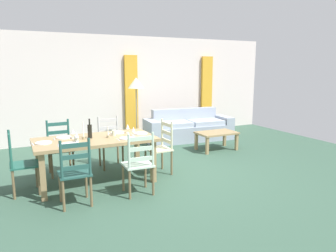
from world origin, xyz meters
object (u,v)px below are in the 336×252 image
object	(u,v)px
dining_chair_head_west	(20,163)
wine_glass_far_left	(73,132)
dining_chair_far_left	(60,147)
coffee_cup_primary	(114,133)
dining_chair_head_east	(161,147)
coffee_table	(216,135)
coffee_cup_secondary	(76,139)
wine_glass_far_right	(128,127)
dining_table	(96,144)
wine_glass_near_left	(76,135)
standing_lamp	(136,87)
wine_bottle	(90,131)
dining_chair_near_right	(139,164)
dining_chair_far_right	(110,142)
dining_chair_near_left	(75,172)
wine_glass_near_right	(134,130)
couch	(188,129)

from	to	relation	value
dining_chair_head_west	wine_glass_far_left	distance (m)	0.89
dining_chair_far_left	coffee_cup_primary	distance (m)	1.09
dining_chair_far_left	dining_chair_head_east	size ratio (longest dim) A/B	1.00
wine_glass_far_left	coffee_table	bearing A→B (deg)	12.70
coffee_cup_secondary	wine_glass_far_left	bearing A→B (deg)	91.51
wine_glass_far_right	coffee_cup_primary	size ratio (longest dim) A/B	1.79
dining_chair_far_left	coffee_cup_secondary	world-z (taller)	dining_chair_far_left
dining_chair_head_west	wine_glass_far_right	xyz separation A→B (m)	(1.72, 0.12, 0.38)
dining_chair_head_west	coffee_cup_secondary	bearing A→B (deg)	-9.11
wine_glass_far_left	wine_glass_far_right	size ratio (longest dim) A/B	1.00
dining_table	dining_chair_head_east	bearing A→B (deg)	-1.17
dining_chair_head_west	coffee_cup_primary	xyz separation A→B (m)	(1.45, 0.04, 0.32)
wine_glass_near_left	wine_glass_far_right	world-z (taller)	same
dining_table	standing_lamp	size ratio (longest dim) A/B	1.16
coffee_cup_primary	wine_bottle	bearing A→B (deg)	-177.61
dining_chair_near_right	dining_chair_far_right	xyz separation A→B (m)	(0.00, 1.53, 0.00)
wine_bottle	dining_chair_far_right	bearing A→B (deg)	53.62
dining_chair_near_right	coffee_table	world-z (taller)	dining_chair_near_right
dining_table	coffee_table	distance (m)	3.13
dining_chair_near_left	coffee_cup_secondary	size ratio (longest dim) A/B	10.67
wine_glass_far_right	dining_chair_far_left	bearing A→B (deg)	150.94
dining_chair_head_east	wine_glass_near_right	xyz separation A→B (m)	(-0.55, -0.11, 0.38)
dining_chair_near_right	standing_lamp	xyz separation A→B (m)	(1.12, 3.05, 0.93)
wine_glass_far_left	wine_glass_far_right	distance (m)	0.93
dining_chair_far_right	dining_chair_head_west	size ratio (longest dim) A/B	1.00
wine_glass_far_left	coffee_table	distance (m)	3.43
wine_bottle	standing_lamp	bearing A→B (deg)	53.70
dining_chair_far_right	dining_chair_head_east	bearing A→B (deg)	-48.27
dining_chair_far_left	wine_glass_far_right	size ratio (longest dim) A/B	5.96
wine_glass_far_left	coffee_cup_primary	size ratio (longest dim) A/B	1.79
dining_table	coffee_table	world-z (taller)	dining_table
wine_glass_far_right	coffee_cup_secondary	bearing A→B (deg)	-164.65
coffee_table	dining_chair_near_left	bearing A→B (deg)	-154.54
dining_chair_far_left	coffee_table	distance (m)	3.45
dining_table	wine_glass_near_left	size ratio (longest dim) A/B	11.80
dining_chair_far_left	standing_lamp	size ratio (longest dim) A/B	0.59
coffee_table	standing_lamp	distance (m)	2.26
dining_chair_head_east	dining_table	bearing A→B (deg)	178.83
dining_chair_far_right	dining_chair_near_left	bearing A→B (deg)	-121.04
dining_chair_far_right	wine_glass_far_right	bearing A→B (deg)	-75.91
dining_chair_far_left	wine_glass_far_left	world-z (taller)	dining_chair_far_left
dining_chair_near_right	dining_chair_head_east	xyz separation A→B (m)	(0.71, 0.74, 0.00)
dining_chair_far_right	wine_glass_near_left	world-z (taller)	dining_chair_far_right
wine_glass_far_right	wine_glass_far_left	bearing A→B (deg)	-178.94
wine_glass_near_left	coffee_cup_secondary	world-z (taller)	wine_glass_near_left
dining_chair_far_right	wine_glass_far_left	bearing A→B (deg)	-140.98
dining_chair_far_left	wine_glass_near_right	world-z (taller)	dining_chair_far_left
dining_chair_head_west	couch	size ratio (longest dim) A/B	0.41
wine_glass_far_right	dining_chair_near_left	bearing A→B (deg)	-139.46
dining_chair_near_right	dining_chair_head_west	size ratio (longest dim) A/B	1.00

